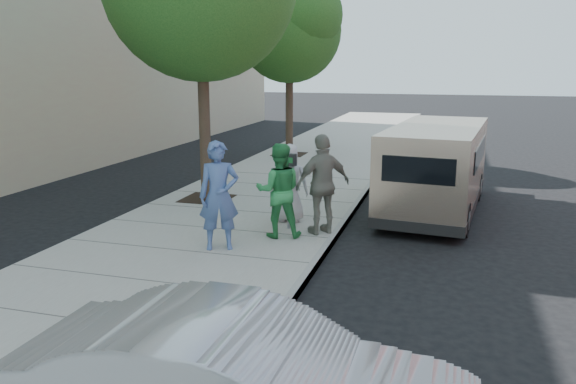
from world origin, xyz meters
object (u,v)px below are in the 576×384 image
(parking_meter, at_px, (289,175))
(person_striped_polo, at_px, (323,184))
(person_officer, at_px, (219,196))
(person_gray_shirt, at_px, (289,183))
(tree_far, at_px, (291,26))
(person_green_shirt, at_px, (279,191))
(van, at_px, (436,166))

(parking_meter, relative_size, person_striped_polo, 0.78)
(person_officer, relative_size, person_gray_shirt, 1.18)
(parking_meter, height_order, person_striped_polo, person_striped_polo)
(tree_far, height_order, person_green_shirt, tree_far)
(parking_meter, relative_size, person_green_shirt, 0.85)
(person_officer, xyz_separation_m, person_gray_shirt, (0.71, 2.17, -0.16))
(person_green_shirt, bearing_deg, person_striped_polo, -167.52)
(van, height_order, person_gray_shirt, van)
(parking_meter, relative_size, person_gray_shirt, 0.93)
(van, xyz_separation_m, person_green_shirt, (-2.89, -3.47, -0.03))
(parking_meter, height_order, person_officer, person_officer)
(person_green_shirt, bearing_deg, tree_far, -92.94)
(tree_far, bearing_deg, van, -50.27)
(tree_far, xyz_separation_m, parking_meter, (2.71, -9.58, -3.59))
(van, distance_m, person_gray_shirt, 3.80)
(tree_far, height_order, parking_meter, tree_far)
(van, xyz_separation_m, person_striped_polo, (-2.11, -3.01, 0.05))
(tree_far, distance_m, van, 9.49)
(van, bearing_deg, parking_meter, -128.57)
(van, relative_size, person_green_shirt, 3.12)
(person_officer, distance_m, person_green_shirt, 1.32)
(tree_far, relative_size, person_striped_polo, 3.21)
(person_green_shirt, distance_m, person_gray_shirt, 1.16)
(parking_meter, xyz_separation_m, person_officer, (-0.86, -1.60, -0.14))
(person_officer, height_order, person_striped_polo, person_striped_polo)
(person_gray_shirt, xyz_separation_m, person_striped_polo, (0.90, -0.69, 0.16))
(person_green_shirt, bearing_deg, van, -147.51)
(tree_far, bearing_deg, person_gray_shirt, -74.20)
(person_green_shirt, bearing_deg, parking_meter, -111.13)
(person_officer, distance_m, person_striped_polo, 2.19)
(parking_meter, xyz_separation_m, van, (2.86, 2.89, -0.18))
(person_gray_shirt, distance_m, person_striped_polo, 1.15)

